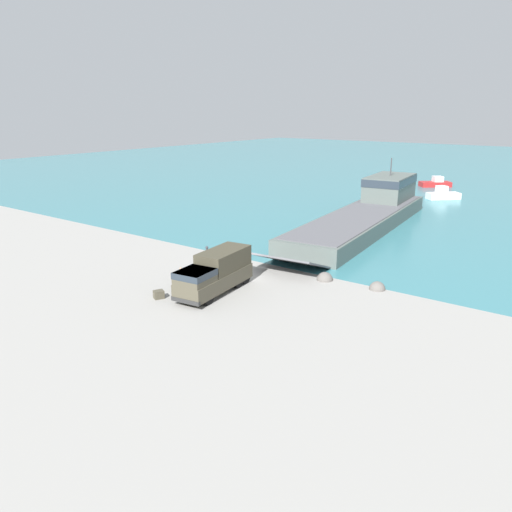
% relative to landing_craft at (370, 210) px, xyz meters
% --- Properties ---
extents(ground_plane, '(240.00, 240.00, 0.00)m').
position_rel_landing_craft_xyz_m(ground_plane, '(-0.26, -25.46, -1.83)').
color(ground_plane, gray).
extents(water_surface, '(240.00, 180.00, 0.01)m').
position_rel_landing_craft_xyz_m(water_surface, '(-0.26, 68.33, -1.83)').
color(water_surface, teal).
rests_on(water_surface, ground_plane).
extents(landing_craft, '(10.43, 38.44, 7.63)m').
position_rel_landing_craft_xyz_m(landing_craft, '(0.00, 0.00, 0.00)').
color(landing_craft, '#56605B').
rests_on(landing_craft, ground_plane).
extents(military_truck, '(3.39, 8.02, 3.18)m').
position_rel_landing_craft_xyz_m(military_truck, '(0.46, -30.28, -0.20)').
color(military_truck, '#4C4738').
rests_on(military_truck, ground_plane).
extents(soldier_on_ramp, '(0.29, 0.46, 1.80)m').
position_rel_landing_craft_xyz_m(soldier_on_ramp, '(-2.27, -31.31, -0.79)').
color(soldier_on_ramp, '#3D4C33').
rests_on(soldier_on_ramp, ground_plane).
extents(moored_boat_b, '(5.86, 5.44, 1.96)m').
position_rel_landing_craft_xyz_m(moored_boat_b, '(-3.29, 36.90, -1.18)').
color(moored_boat_b, '#B22323').
rests_on(moored_boat_b, ground_plane).
extents(moored_boat_c, '(5.10, 5.13, 2.15)m').
position_rel_landing_craft_xyz_m(moored_boat_c, '(1.93, 24.09, -1.12)').
color(moored_boat_c, white).
rests_on(moored_boat_c, ground_plane).
extents(mooring_bollard, '(0.29, 0.29, 0.79)m').
position_rel_landing_craft_xyz_m(mooring_bollard, '(-7.43, -22.50, -1.40)').
color(mooring_bollard, '#333338').
rests_on(mooring_bollard, ground_plane).
extents(cargo_crate, '(0.89, 0.95, 0.63)m').
position_rel_landing_craft_xyz_m(cargo_crate, '(-2.13, -33.94, -1.52)').
color(cargo_crate, '#4C4738').
rests_on(cargo_crate, ground_plane).
extents(shoreline_rock_a, '(1.32, 1.32, 1.32)m').
position_rel_landing_craft_xyz_m(shoreline_rock_a, '(10.61, -22.04, -1.83)').
color(shoreline_rock_a, '#66605B').
rests_on(shoreline_rock_a, ground_plane).
extents(shoreline_rock_b, '(1.38, 1.38, 1.38)m').
position_rel_landing_craft_xyz_m(shoreline_rock_b, '(6.08, -22.54, -1.83)').
color(shoreline_rock_b, '#66605B').
rests_on(shoreline_rock_b, ground_plane).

